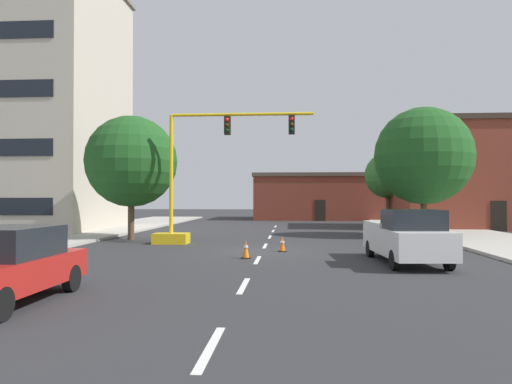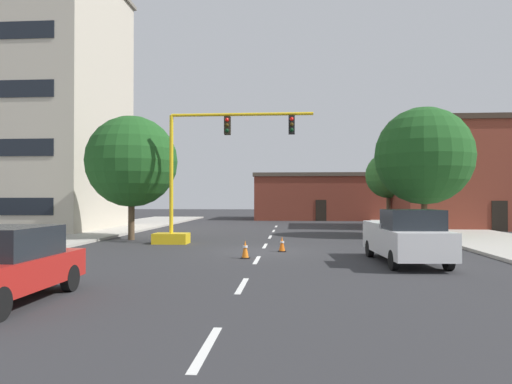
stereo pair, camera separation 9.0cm
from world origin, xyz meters
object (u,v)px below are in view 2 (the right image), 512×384
object	(u,v)px
traffic_signal_gantry	(191,202)
tree_right_far	(388,176)
tree_left_near	(132,162)
traffic_cone_roadside_a	(282,244)
sedan_red_near_left	(5,264)
tree_right_mid	(424,156)
traffic_cone_roadside_b	(245,249)
pickup_truck_white	(405,237)

from	to	relation	value
traffic_signal_gantry	tree_right_far	distance (m)	22.08
tree_left_near	tree_right_far	xyz separation A→B (m)	(17.41, 15.27, -0.16)
traffic_signal_gantry	traffic_cone_roadside_a	world-z (taller)	traffic_signal_gantry
tree_left_near	tree_right_far	world-z (taller)	tree_left_near
traffic_signal_gantry	sedan_red_near_left	xyz separation A→B (m)	(-1.20, -14.46, -1.31)
sedan_red_near_left	tree_right_mid	bearing A→B (deg)	53.67
tree_left_near	tree_right_far	bearing A→B (deg)	41.27
traffic_cone_roadside_b	tree_left_near	bearing A→B (deg)	132.75
tree_right_mid	tree_right_far	xyz separation A→B (m)	(0.15, 11.91, -0.66)
pickup_truck_white	traffic_signal_gantry	bearing A→B (deg)	144.06
tree_left_near	traffic_cone_roadside_b	world-z (taller)	tree_left_near
tree_right_mid	tree_left_near	bearing A→B (deg)	-168.97
traffic_signal_gantry	tree_right_far	bearing A→B (deg)	51.95
pickup_truck_white	traffic_cone_roadside_b	size ratio (longest dim) A/B	7.55
traffic_signal_gantry	tree_right_far	size ratio (longest dim) A/B	1.32
tree_right_mid	sedan_red_near_left	distance (m)	24.98
tree_right_mid	pickup_truck_white	distance (m)	13.48
tree_right_mid	sedan_red_near_left	size ratio (longest dim) A/B	1.77
tree_right_mid	traffic_cone_roadside_a	xyz separation A→B (m)	(-8.54, -8.75, -4.65)
tree_right_mid	traffic_cone_roadside_b	distance (m)	15.73
tree_left_near	traffic_cone_roadside_a	world-z (taller)	tree_left_near
tree_left_near	pickup_truck_white	distance (m)	16.40
tree_right_mid	pickup_truck_white	size ratio (longest dim) A/B	1.45
traffic_signal_gantry	tree_right_mid	bearing A→B (deg)	21.94
traffic_signal_gantry	sedan_red_near_left	world-z (taller)	traffic_signal_gantry
traffic_signal_gantry	tree_left_near	xyz separation A→B (m)	(-3.86, 2.03, 2.28)
pickup_truck_white	traffic_cone_roadside_b	world-z (taller)	pickup_truck_white
tree_right_mid	traffic_cone_roadside_b	world-z (taller)	tree_right_mid
traffic_signal_gantry	sedan_red_near_left	size ratio (longest dim) A/B	1.85
sedan_red_near_left	traffic_cone_roadside_b	xyz separation A→B (m)	(4.66, 8.58, -0.53)
tree_right_mid	tree_right_far	size ratio (longest dim) A/B	1.27
tree_left_near	tree_right_far	distance (m)	23.16
traffic_signal_gantry	traffic_cone_roadside_a	xyz separation A→B (m)	(4.86, -3.35, -1.87)
tree_right_mid	traffic_signal_gantry	bearing A→B (deg)	-158.06
tree_right_far	sedan_red_near_left	size ratio (longest dim) A/B	1.40
tree_left_near	sedan_red_near_left	world-z (taller)	tree_left_near
pickup_truck_white	sedan_red_near_left	bearing A→B (deg)	-144.56
tree_right_far	sedan_red_near_left	xyz separation A→B (m)	(-14.75, -31.77, -3.44)
tree_right_mid	traffic_cone_roadside_b	size ratio (longest dim) A/B	10.95
tree_right_mid	traffic_cone_roadside_b	bearing A→B (deg)	-131.39
traffic_signal_gantry	tree_right_mid	distance (m)	14.71
tree_right_far	pickup_truck_white	bearing A→B (deg)	-99.58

